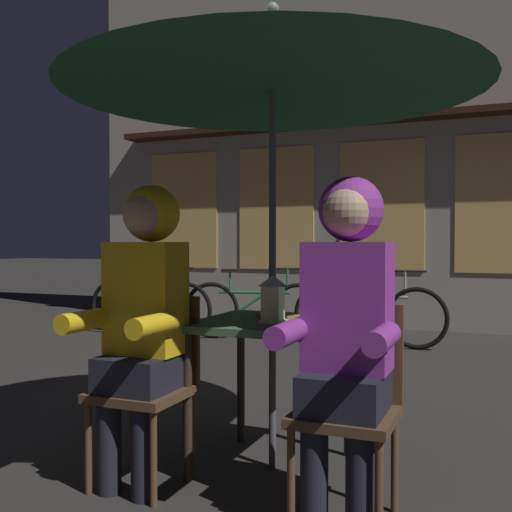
{
  "coord_description": "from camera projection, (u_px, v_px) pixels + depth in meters",
  "views": [
    {
      "loc": [
        1.07,
        -2.79,
        1.13
      ],
      "look_at": [
        0.0,
        -0.21,
        1.06
      ],
      "focal_mm": 42.25,
      "sensor_mm": 36.0,
      "label": 1
    }
  ],
  "objects": [
    {
      "name": "ground_plane",
      "position": [
        272.0,
        467.0,
        3.01
      ],
      "size": [
        60.0,
        60.0,
        0.0
      ],
      "primitive_type": "plane",
      "color": "#2D2B28"
    },
    {
      "name": "cafe_table",
      "position": [
        272.0,
        341.0,
        3.0
      ],
      "size": [
        0.72,
        0.72,
        0.74
      ],
      "color": "#42664C",
      "rests_on": "ground_plane"
    },
    {
      "name": "patio_umbrella",
      "position": [
        273.0,
        54.0,
        2.97
      ],
      "size": [
        2.1,
        2.1,
        2.31
      ],
      "color": "#4C4C51",
      "rests_on": "ground_plane"
    },
    {
      "name": "lantern",
      "position": [
        273.0,
        298.0,
        2.89
      ],
      "size": [
        0.11,
        0.11,
        0.23
      ],
      "color": "white",
      "rests_on": "cafe_table"
    },
    {
      "name": "chair_left",
      "position": [
        150.0,
        377.0,
        2.84
      ],
      "size": [
        0.4,
        0.4,
        0.87
      ],
      "color": "#513823",
      "rests_on": "ground_plane"
    },
    {
      "name": "chair_right",
      "position": [
        349.0,
        397.0,
        2.48
      ],
      "size": [
        0.4,
        0.4,
        0.87
      ],
      "color": "#513823",
      "rests_on": "ground_plane"
    },
    {
      "name": "person_left_hooded",
      "position": [
        143.0,
        303.0,
        2.78
      ],
      "size": [
        0.45,
        0.56,
        1.4
      ],
      "color": "black",
      "rests_on": "ground_plane"
    },
    {
      "name": "person_right_hooded",
      "position": [
        346.0,
        312.0,
        2.42
      ],
      "size": [
        0.45,
        0.56,
        1.4
      ],
      "color": "black",
      "rests_on": "ground_plane"
    },
    {
      "name": "shopfront_building",
      "position": [
        443.0,
        91.0,
        7.81
      ],
      "size": [
        10.0,
        0.93,
        6.2
      ],
      "color": "#9E9389",
      "rests_on": "ground_plane"
    },
    {
      "name": "bicycle_nearest",
      "position": [
        149.0,
        307.0,
        7.27
      ],
      "size": [
        1.68,
        0.08,
        0.84
      ],
      "color": "black",
      "rests_on": "ground_plane"
    },
    {
      "name": "bicycle_second",
      "position": [
        254.0,
        309.0,
        6.99
      ],
      "size": [
        1.64,
        0.44,
        0.84
      ],
      "color": "black",
      "rests_on": "ground_plane"
    },
    {
      "name": "bicycle_third",
      "position": [
        368.0,
        314.0,
        6.5
      ],
      "size": [
        1.68,
        0.08,
        0.84
      ],
      "color": "black",
      "rests_on": "ground_plane"
    },
    {
      "name": "book",
      "position": [
        280.0,
        316.0,
        3.07
      ],
      "size": [
        0.23,
        0.19,
        0.02
      ],
      "primitive_type": "cube",
      "rotation": [
        0.0,
        0.0,
        -0.31
      ],
      "color": "olive",
      "rests_on": "cafe_table"
    }
  ]
}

